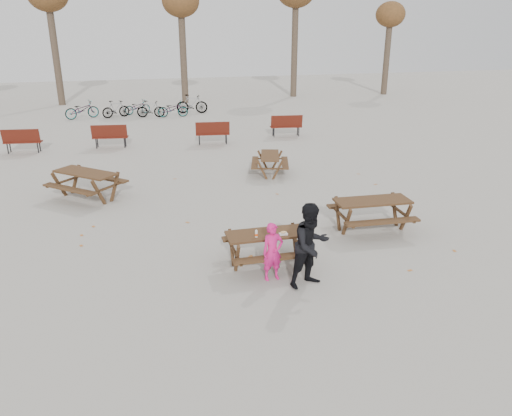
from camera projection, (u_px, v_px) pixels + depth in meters
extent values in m
plane|color=gray|center=(267.00, 264.00, 11.32)|extent=(80.00, 80.00, 0.00)
cube|color=#331D12|center=(267.00, 234.00, 11.05)|extent=(1.80, 0.70, 0.05)
cube|color=#331D12|center=(274.00, 258.00, 10.61)|extent=(1.80, 0.25, 0.05)
cube|color=#331D12|center=(260.00, 236.00, 11.70)|extent=(1.80, 0.25, 0.05)
cylinder|color=#331D12|center=(237.00, 259.00, 10.74)|extent=(0.08, 0.08, 0.73)
cylinder|color=#331D12|center=(231.00, 248.00, 11.29)|extent=(0.08, 0.08, 0.73)
cylinder|color=#331D12|center=(303.00, 252.00, 11.09)|extent=(0.08, 0.08, 0.73)
cylinder|color=#331D12|center=(294.00, 241.00, 11.63)|extent=(0.08, 0.08, 0.73)
cube|color=silver|center=(283.00, 234.00, 10.95)|extent=(0.18, 0.11, 0.03)
ellipsoid|color=tan|center=(283.00, 232.00, 10.93)|extent=(0.14, 0.06, 0.05)
cylinder|color=silver|center=(256.00, 234.00, 10.80)|extent=(0.06, 0.06, 0.15)
cylinder|color=#F8500D|center=(256.00, 235.00, 10.81)|extent=(0.07, 0.07, 0.05)
cylinder|color=white|center=(256.00, 230.00, 10.77)|extent=(0.03, 0.03, 0.02)
imported|color=#DF1B76|center=(273.00, 252.00, 10.46)|extent=(0.49, 0.35, 1.27)
imported|color=black|center=(311.00, 245.00, 10.13)|extent=(1.05, 0.93, 1.80)
imported|color=black|center=(82.00, 110.00, 28.05)|extent=(2.00, 1.28, 0.99)
imported|color=black|center=(116.00, 109.00, 28.39)|extent=(1.65, 1.01, 0.96)
imported|color=black|center=(137.00, 107.00, 29.46)|extent=(1.67, 1.09, 0.83)
imported|color=black|center=(151.00, 109.00, 28.42)|extent=(1.63, 0.74, 0.95)
imported|color=black|center=(173.00, 109.00, 28.56)|extent=(1.74, 0.65, 0.91)
imported|color=black|center=(192.00, 104.00, 29.66)|extent=(1.90, 0.85, 1.10)
cylinder|color=#382B21|center=(56.00, 55.00, 31.75)|extent=(0.44, 0.44, 6.30)
cylinder|color=#382B21|center=(183.00, 57.00, 32.74)|extent=(0.44, 0.44, 5.95)
ellipsoid|color=brown|center=(181.00, 1.00, 31.54)|extent=(2.38, 2.38, 2.02)
cylinder|color=#382B21|center=(294.00, 49.00, 35.36)|extent=(0.44, 0.44, 6.65)
cylinder|color=#382B21|center=(387.00, 58.00, 36.75)|extent=(0.44, 0.44, 5.25)
ellipsoid|color=brown|center=(390.00, 14.00, 35.70)|extent=(2.10, 2.10, 1.79)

